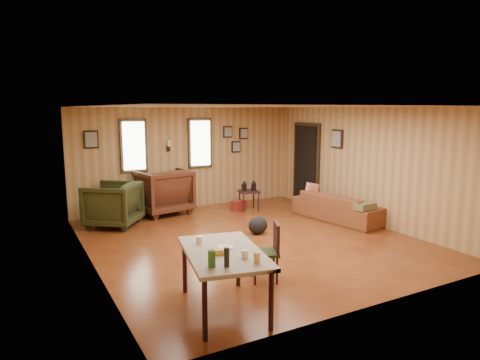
# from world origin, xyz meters

# --- Properties ---
(room) EXTENTS (5.54, 6.04, 2.44)m
(room) POSITION_xyz_m (0.17, 0.27, 1.21)
(room) COLOR brown
(room) RESTS_ON ground
(sofa) EXTENTS (0.90, 2.08, 0.79)m
(sofa) POSITION_xyz_m (2.35, 0.31, 0.39)
(sofa) COLOR brown
(sofa) RESTS_ON ground
(recliner_brown) EXTENTS (1.25, 1.19, 1.13)m
(recliner_brown) POSITION_xyz_m (-0.76, 2.70, 0.56)
(recliner_brown) COLOR #4A2416
(recliner_brown) RESTS_ON ground
(recliner_green) EXTENTS (1.29, 1.30, 0.99)m
(recliner_green) POSITION_xyz_m (-1.98, 2.15, 0.49)
(recliner_green) COLOR #282E15
(recliner_green) RESTS_ON ground
(end_table) EXTENTS (0.65, 0.63, 0.66)m
(end_table) POSITION_xyz_m (-1.52, 2.60, 0.37)
(end_table) COLOR black
(end_table) RESTS_ON ground
(side_table) EXTENTS (0.53, 0.53, 0.72)m
(side_table) POSITION_xyz_m (1.13, 2.05, 0.49)
(side_table) COLOR black
(side_table) RESTS_ON ground
(cooler) EXTENTS (0.39, 0.34, 0.23)m
(cooler) POSITION_xyz_m (0.91, 2.15, 0.12)
(cooler) COLOR maroon
(cooler) RESTS_ON ground
(backpack) EXTENTS (0.45, 0.38, 0.34)m
(backpack) POSITION_xyz_m (0.31, 0.26, 0.17)
(backpack) COLOR black
(backpack) RESTS_ON ground
(sofa_pillows) EXTENTS (0.50, 1.71, 0.35)m
(sofa_pillows) POSITION_xyz_m (2.22, 0.19, 0.50)
(sofa_pillows) COLOR brown
(sofa_pillows) RESTS_ON sofa
(dining_table) EXTENTS (1.13, 1.57, 0.94)m
(dining_table) POSITION_xyz_m (-1.65, -2.24, 0.66)
(dining_table) COLOR gray
(dining_table) RESTS_ON ground
(dining_chair) EXTENTS (0.49, 0.49, 0.82)m
(dining_chair) POSITION_xyz_m (-0.69, -1.72, 0.46)
(dining_chair) COLOR #282E15
(dining_chair) RESTS_ON ground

